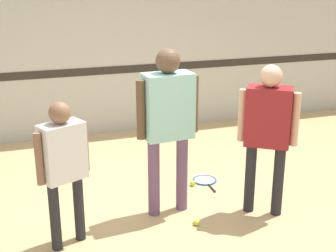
{
  "coord_description": "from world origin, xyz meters",
  "views": [
    {
      "loc": [
        -1.41,
        -4.36,
        2.46
      ],
      "look_at": [
        0.05,
        -0.04,
        0.97
      ],
      "focal_mm": 50.0,
      "sensor_mm": 36.0,
      "label": 1
    }
  ],
  "objects_px": {
    "person_instructor": "(168,115)",
    "tennis_ball_near_instructor": "(197,222)",
    "racket_spare_on_floor": "(205,181)",
    "person_student_left": "(63,159)",
    "tennis_ball_by_spare_racket": "(193,183)",
    "person_student_right": "(268,124)"
  },
  "relations": [
    {
      "from": "person_instructor",
      "to": "tennis_ball_near_instructor",
      "type": "distance_m",
      "value": 1.14
    },
    {
      "from": "racket_spare_on_floor",
      "to": "tennis_ball_near_instructor",
      "type": "bearing_deg",
      "value": -25.54
    },
    {
      "from": "tennis_ball_near_instructor",
      "to": "person_student_left",
      "type": "bearing_deg",
      "value": 176.69
    },
    {
      "from": "person_instructor",
      "to": "tennis_ball_by_spare_racket",
      "type": "bearing_deg",
      "value": 42.25
    },
    {
      "from": "person_student_right",
      "to": "racket_spare_on_floor",
      "type": "relative_size",
      "value": 3.2
    },
    {
      "from": "person_student_left",
      "to": "tennis_ball_near_instructor",
      "type": "distance_m",
      "value": 1.53
    },
    {
      "from": "person_student_right",
      "to": "racket_spare_on_floor",
      "type": "height_order",
      "value": "person_student_right"
    },
    {
      "from": "racket_spare_on_floor",
      "to": "tennis_ball_by_spare_racket",
      "type": "distance_m",
      "value": 0.21
    },
    {
      "from": "person_student_right",
      "to": "tennis_ball_by_spare_racket",
      "type": "height_order",
      "value": "person_student_right"
    },
    {
      "from": "person_instructor",
      "to": "racket_spare_on_floor",
      "type": "xyz_separation_m",
      "value": [
        0.68,
        0.58,
        -1.09
      ]
    },
    {
      "from": "tennis_ball_by_spare_racket",
      "to": "racket_spare_on_floor",
      "type": "bearing_deg",
      "value": 19.47
    },
    {
      "from": "person_student_left",
      "to": "racket_spare_on_floor",
      "type": "height_order",
      "value": "person_student_left"
    },
    {
      "from": "person_instructor",
      "to": "tennis_ball_near_instructor",
      "type": "relative_size",
      "value": 26.86
    },
    {
      "from": "tennis_ball_near_instructor",
      "to": "person_student_right",
      "type": "bearing_deg",
      "value": 2.94
    },
    {
      "from": "person_student_left",
      "to": "tennis_ball_by_spare_racket",
      "type": "relative_size",
      "value": 21.27
    },
    {
      "from": "racket_spare_on_floor",
      "to": "person_student_left",
      "type": "bearing_deg",
      "value": -61.61
    },
    {
      "from": "person_student_right",
      "to": "racket_spare_on_floor",
      "type": "bearing_deg",
      "value": -38.82
    },
    {
      "from": "person_student_left",
      "to": "tennis_ball_by_spare_racket",
      "type": "bearing_deg",
      "value": 3.93
    },
    {
      "from": "person_student_left",
      "to": "tennis_ball_near_instructor",
      "type": "height_order",
      "value": "person_student_left"
    },
    {
      "from": "person_student_left",
      "to": "tennis_ball_by_spare_racket",
      "type": "xyz_separation_m",
      "value": [
        1.59,
        0.82,
        -0.83
      ]
    },
    {
      "from": "person_instructor",
      "to": "person_student_left",
      "type": "relative_size",
      "value": 1.26
    },
    {
      "from": "racket_spare_on_floor",
      "to": "tennis_ball_near_instructor",
      "type": "height_order",
      "value": "tennis_ball_near_instructor"
    }
  ]
}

